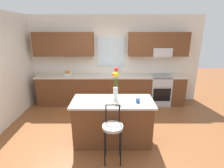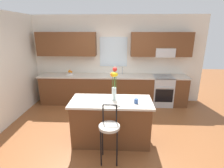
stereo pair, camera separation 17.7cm
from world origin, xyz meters
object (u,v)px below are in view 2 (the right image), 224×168
mug_ceramic (136,101)px  fruit_bowl_oranges (70,73)px  oven_range (162,90)px  flower_vase (114,83)px  bar_stool_near (109,129)px  kitchen_island (111,121)px

mug_ceramic → fruit_bowl_oranges: fruit_bowl_oranges is taller
oven_range → fruit_bowl_oranges: (-2.87, 0.03, 0.51)m
flower_vase → bar_stool_near: bearing=-95.4°
kitchen_island → mug_ceramic: mug_ceramic is taller
mug_ceramic → fruit_bowl_oranges: (-1.87, 2.11, 0.00)m
bar_stool_near → mug_ceramic: (0.48, 0.48, 0.33)m
kitchen_island → flower_vase: 0.82m
kitchen_island → mug_ceramic: bearing=-12.0°
flower_vase → fruit_bowl_oranges: 2.46m
oven_range → mug_ceramic: (-1.00, -2.08, 0.51)m
flower_vase → mug_ceramic: size_ratio=7.36×
fruit_bowl_oranges → kitchen_island: bearing=-55.3°
oven_range → mug_ceramic: bearing=-115.6°
kitchen_island → bar_stool_near: bar_stool_near is taller
flower_vase → kitchen_island: bearing=-144.7°
bar_stool_near → fruit_bowl_oranges: (-1.39, 2.58, 0.33)m
bar_stool_near → flower_vase: bearing=84.6°
oven_range → flower_vase: (-1.42, -1.93, 0.82)m
kitchen_island → oven_range: bearing=53.1°
bar_stool_near → mug_ceramic: size_ratio=11.58×
oven_range → flower_vase: 2.54m
kitchen_island → flower_vase: (0.06, 0.04, 0.82)m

